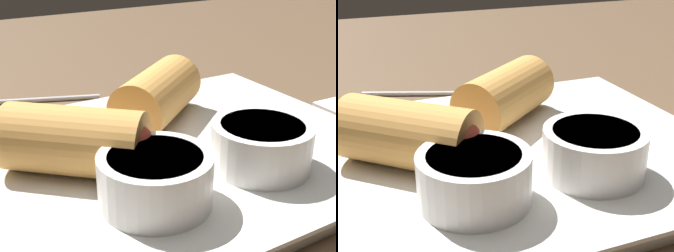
# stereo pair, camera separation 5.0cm
# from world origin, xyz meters

# --- Properties ---
(table_surface) EXTENTS (1.80, 1.40, 0.02)m
(table_surface) POSITION_xyz_m (0.00, 0.00, 0.01)
(table_surface) COLOR brown
(table_surface) RESTS_ON ground
(serving_plate) EXTENTS (0.33, 0.26, 0.01)m
(serving_plate) POSITION_xyz_m (-0.01, -0.01, 0.03)
(serving_plate) COLOR silver
(serving_plate) RESTS_ON table_surface
(roll_front_left) EXTENTS (0.11, 0.10, 0.05)m
(roll_front_left) POSITION_xyz_m (-0.03, -0.07, 0.06)
(roll_front_left) COLOR #D19347
(roll_front_left) RESTS_ON serving_plate
(roll_front_right) EXTENTS (0.10, 0.10, 0.05)m
(roll_front_right) POSITION_xyz_m (0.06, -0.01, 0.06)
(roll_front_right) COLOR #D19347
(roll_front_right) RESTS_ON serving_plate
(dipping_bowl_near) EXTENTS (0.07, 0.07, 0.03)m
(dipping_bowl_near) POSITION_xyz_m (0.04, 0.05, 0.05)
(dipping_bowl_near) COLOR white
(dipping_bowl_near) RESTS_ON serving_plate
(dipping_bowl_far) EXTENTS (0.07, 0.07, 0.03)m
(dipping_bowl_far) POSITION_xyz_m (-0.05, 0.04, 0.05)
(dipping_bowl_far) COLOR white
(dipping_bowl_far) RESTS_ON serving_plate
(spoon) EXTENTS (0.17, 0.08, 0.01)m
(spoon) POSITION_xyz_m (-0.05, -0.17, 0.03)
(spoon) COLOR silver
(spoon) RESTS_ON table_surface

